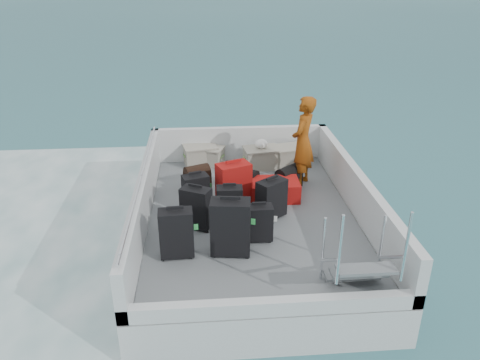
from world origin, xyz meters
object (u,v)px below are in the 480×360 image
object	(u,v)px
suitcase_0	(176,234)
crate_3	(290,157)
suitcase_1	(196,208)
suitcase_4	(230,205)
suitcase_5	(234,184)
crate_2	(261,159)
suitcase_3	(231,228)
crate_1	(209,156)
suitcase_8	(275,190)
suitcase_2	(196,192)
suitcase_6	(259,223)
suitcase_7	(271,199)
crate_0	(200,156)
passenger	(303,142)

from	to	relation	value
suitcase_0	crate_3	size ratio (longest dim) A/B	1.13
suitcase_1	suitcase_4	bearing A→B (deg)	42.34
suitcase_5	crate_2	distance (m)	1.70
suitcase_3	crate_3	distance (m)	3.42
crate_1	suitcase_8	bearing A→B (deg)	-56.03
suitcase_8	suitcase_4	bearing A→B (deg)	133.51
suitcase_1	suitcase_5	world-z (taller)	suitcase_5
suitcase_2	crate_3	xyz separation A→B (m)	(1.90, 1.73, -0.11)
suitcase_6	crate_3	distance (m)	2.97
suitcase_3	suitcase_8	bearing A→B (deg)	69.40
suitcase_6	crate_2	size ratio (longest dim) A/B	0.87
suitcase_0	suitcase_1	distance (m)	0.82
suitcase_6	suitcase_7	xyz separation A→B (m)	(0.28, 0.67, 0.05)
suitcase_2	crate_1	xyz separation A→B (m)	(0.25, 1.93, -0.13)
suitcase_3	suitcase_6	bearing A→B (deg)	42.96
suitcase_0	suitcase_8	xyz separation A→B (m)	(1.62, 1.68, -0.19)
crate_3	suitcase_1	bearing A→B (deg)	-128.83
suitcase_4	crate_3	distance (m)	2.59
suitcase_8	suitcase_7	bearing A→B (deg)	168.31
crate_3	suitcase_5	bearing A→B (deg)	-127.92
suitcase_2	suitcase_7	xyz separation A→B (m)	(1.21, -0.40, 0.02)
suitcase_4	suitcase_6	size ratio (longest dim) A/B	1.06
suitcase_3	crate_0	distance (m)	3.35
crate_2	passenger	xyz separation A→B (m)	(0.64, -0.83, 0.64)
suitcase_8	suitcase_5	bearing A→B (deg)	104.66
suitcase_4	suitcase_0	bearing A→B (deg)	-128.91
suitcase_0	suitcase_8	distance (m)	2.34
suitcase_6	crate_1	xyz separation A→B (m)	(-0.68, 3.00, -0.11)
suitcase_0	crate_3	world-z (taller)	suitcase_0
suitcase_7	suitcase_8	world-z (taller)	suitcase_7
suitcase_1	suitcase_5	distance (m)	0.96
crate_0	passenger	xyz separation A→B (m)	(1.86, -1.11, 0.65)
suitcase_0	crate_1	world-z (taller)	suitcase_0
suitcase_0	crate_2	xyz separation A→B (m)	(1.55, 3.06, -0.16)
suitcase_7	crate_2	distance (m)	2.07
suitcase_6	suitcase_0	bearing A→B (deg)	-164.93
suitcase_5	crate_0	distance (m)	1.92
suitcase_7	crate_2	world-z (taller)	suitcase_7
suitcase_0	passenger	world-z (taller)	passenger
suitcase_0	suitcase_2	distance (m)	1.42
suitcase_1	suitcase_7	size ratio (longest dim) A/B	1.02
suitcase_0	suitcase_2	bearing A→B (deg)	76.15
suitcase_2	suitcase_5	size ratio (longest dim) A/B	0.81
suitcase_4	crate_2	world-z (taller)	suitcase_4
suitcase_0	suitcase_6	distance (m)	1.23
suitcase_4	suitcase_7	xyz separation A→B (m)	(0.67, 0.07, 0.03)
crate_0	crate_3	bearing A→B (deg)	-6.41
crate_2	crate_0	bearing A→B (deg)	167.32
suitcase_5	suitcase_6	distance (m)	1.21
suitcase_4	suitcase_3	bearing A→B (deg)	-91.01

